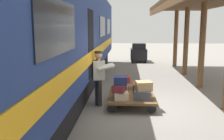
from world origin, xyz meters
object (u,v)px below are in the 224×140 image
Objects in this scene: train_car at (41,40)px; suitcase_tan_vintage at (144,86)px; suitcase_black_hardshell at (141,91)px; baggage_tug at (139,53)px; suitcase_slate_roller at (143,94)px; suitcase_gray_aluminum at (121,89)px; suitcase_red_plastic at (123,79)px; suitcase_yellow_case at (122,86)px; suitcase_navy_fabric at (120,80)px; luggage_cart at (131,95)px; suitcase_burgundy_valise at (120,88)px; suitcase_cream_canvas at (121,95)px; suitcase_orange_carryall at (140,86)px; porter_by_door at (100,76)px; porter_in_overalls at (97,76)px.

train_car is 3.35m from suitcase_tan_vintage.
suitcase_black_hardshell is 9.87m from baggage_tug.
suitcase_slate_roller is 0.81× the size of suitcase_gray_aluminum.
suitcase_gray_aluminum is at bearing 86.66° from suitcase_red_plastic.
suitcase_slate_roller is at bearing 118.66° from suitcase_yellow_case.
suitcase_slate_roller is 1.25× the size of suitcase_navy_fabric.
suitcase_navy_fabric is at bearing 60.65° from luggage_cart.
train_car is at bearing 7.72° from luggage_cart.
suitcase_yellow_case is (0.00, -0.59, -0.03)m from suitcase_gray_aluminum.
suitcase_burgundy_valise is (0.36, 0.61, 0.38)m from luggage_cart.
train_car is 44.20× the size of suitcase_red_plastic.
suitcase_slate_roller is at bearing 90.00° from suitcase_black_hardshell.
suitcase_slate_roller is at bearing -178.24° from suitcase_burgundy_valise.
baggage_tug is at bearing -95.88° from suitcase_red_plastic.
suitcase_orange_carryall is at bearing -118.66° from suitcase_cream_canvas.
suitcase_burgundy_valise is (0.04, 0.61, 0.19)m from suitcase_gray_aluminum.
suitcase_cream_canvas is (0.64, 0.00, -0.02)m from suitcase_slate_roller.
porter_by_door reaches higher than suitcase_burgundy_valise.
suitcase_slate_roller is 0.64m from suitcase_cream_canvas.
suitcase_orange_carryall is 1.30× the size of suitcase_tan_vintage.
suitcase_burgundy_valise is 0.32× the size of porter_by_door.
suitcase_navy_fabric is (0.66, 0.01, 0.42)m from suitcase_slate_roller.
porter_in_overalls reaches higher than suitcase_tan_vintage.
suitcase_yellow_case is at bearing -90.00° from suitcase_gray_aluminum.
porter_in_overalls is at bearing 80.08° from baggage_tug.
suitcase_orange_carryall is at bearing -88.60° from suitcase_tan_vintage.
suitcase_burgundy_valise is 0.92m from porter_in_overalls.
train_car is 32.20× the size of suitcase_gray_aluminum.
train_car is 34.91× the size of suitcase_black_hardshell.
train_car is 2.75m from suitcase_burgundy_valise.
suitcase_yellow_case is 0.29× the size of porter_by_door.
porter_by_door is (-0.08, 0.09, 0.00)m from porter_in_overalls.
suitcase_cream_canvas is 0.45m from suitcase_navy_fabric.
suitcase_orange_carryall is at bearing 87.87° from baggage_tug.
porter_in_overalls is (0.79, 0.71, 0.25)m from suitcase_red_plastic.
suitcase_orange_carryall is 0.33× the size of porter_in_overalls.
suitcase_black_hardshell is (-0.64, -0.59, -0.02)m from suitcase_cream_canvas.
suitcase_cream_canvas is at bearing -154.06° from suitcase_navy_fabric.
suitcase_tan_vintage is (-0.03, 1.19, 0.29)m from suitcase_orange_carryall.
suitcase_tan_vintage is 1.42m from porter_by_door.
suitcase_cream_canvas is 10.49m from baggage_tug.
suitcase_burgundy_valise reaches higher than luggage_cart.
suitcase_red_plastic reaches higher than suitcase_yellow_case.
train_car is 10.87m from baggage_tug.
porter_in_overalls is (0.72, -0.52, 0.25)m from suitcase_burgundy_valise.
suitcase_navy_fabric is 0.94× the size of suitcase_tan_vintage.
suitcase_cream_canvas is at bearing 90.00° from suitcase_yellow_case.
suitcase_navy_fabric is at bearing 60.99° from suitcase_orange_carryall.
suitcase_navy_fabric is 0.24× the size of porter_by_door.
suitcase_gray_aluminum is 1.19× the size of suitcase_burgundy_valise.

